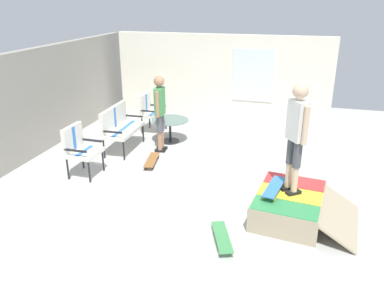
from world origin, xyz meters
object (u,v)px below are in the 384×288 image
patio_chair_near_house (150,109)px  patio_bench (119,124)px  person_skater (296,130)px  skate_ramp (291,205)px  patio_chair_by_wall (79,146)px  patio_table (170,126)px  skateboard_spare (222,237)px  skateboard_by_bench (152,160)px  person_watching (160,108)px  skateboard_on_ramp (274,187)px

patio_chair_near_house → patio_bench: bearing=171.4°
person_skater → skate_ramp: bearing=-154.6°
patio_chair_by_wall → patio_table: (2.24, -1.14, -0.21)m
patio_chair_near_house → patio_table: bearing=-128.7°
patio_bench → person_skater: bearing=-115.9°
skate_ramp → patio_chair_near_house: size_ratio=1.69×
skateboard_spare → skateboard_by_bench: bearing=40.3°
patio_chair_near_house → person_watching: 1.47m
skate_ramp → person_watching: size_ratio=0.99×
skateboard_by_bench → person_skater: bearing=-114.2°
skateboard_spare → skateboard_on_ramp: size_ratio=0.99×
patio_table → person_skater: 4.11m
person_skater → patio_chair_near_house: bearing=48.4°
patio_table → person_skater: person_skater is taller
skateboard_spare → person_watching: bearing=33.4°
patio_table → patio_bench: bearing=128.6°
patio_bench → skateboard_spare: size_ratio=1.54×
skate_ramp → patio_bench: (1.97, 3.94, 0.41)m
skate_ramp → patio_bench: patio_bench is taller
patio_chair_by_wall → person_skater: bearing=-96.2°
skate_ramp → skateboard_spare: bearing=136.7°
person_watching → skateboard_by_bench: size_ratio=2.12×
skate_ramp → patio_chair_by_wall: 4.16m
person_watching → patio_chair_near_house: bearing=31.3°
skate_ramp → skateboard_spare: size_ratio=2.11×
patio_bench → patio_chair_near_house: (1.39, -0.21, -0.00)m
skateboard_by_bench → skateboard_on_ramp: (-1.39, -2.64, 0.42)m
patio_bench → skateboard_by_bench: size_ratio=1.54×
person_watching → skateboard_on_ramp: (-2.17, -2.71, -0.52)m
patio_table → person_watching: 0.86m
patio_chair_by_wall → skateboard_by_bench: bearing=-53.7°
skateboard_spare → skateboard_on_ramp: bearing=-33.7°
person_skater → skateboard_spare: 1.95m
skate_ramp → skateboard_spare: (-0.99, 0.93, -0.12)m
person_watching → skate_ramp: bearing=-125.7°
patio_table → patio_chair_by_wall: bearing=153.1°
skateboard_by_bench → skateboard_on_ramp: 3.02m
skate_ramp → skateboard_on_ramp: skateboard_on_ramp is taller
skateboard_spare → skateboard_on_ramp: 1.23m
skateboard_by_bench → skateboard_spare: size_ratio=1.00×
patio_bench → skateboard_spare: (-2.96, -3.01, -0.53)m
skateboard_on_ramp → patio_chair_near_house: bearing=45.6°
patio_chair_by_wall → skateboard_by_bench: (0.86, -1.18, -0.53)m
skateboard_by_bench → skateboard_spare: same height
patio_bench → person_skater: person_skater is taller
person_skater → skateboard_spare: person_skater is taller
patio_bench → patio_chair_by_wall: size_ratio=1.24×
person_skater → skateboard_by_bench: (1.30, 2.90, -1.38)m
skate_ramp → patio_table: size_ratio=1.92×
patio_chair_near_house → skate_ramp: bearing=-132.0°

